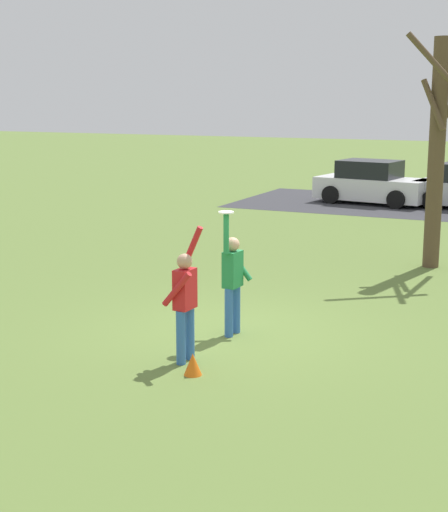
# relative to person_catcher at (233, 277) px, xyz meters

# --- Properties ---
(ground_plane) EXTENTS (120.00, 120.00, 0.00)m
(ground_plane) POSITION_rel_person_catcher_xyz_m (-0.12, 0.09, -0.98)
(ground_plane) COLOR olive
(person_catcher) EXTENTS (0.49, 0.55, 2.08)m
(person_catcher) POSITION_rel_person_catcher_xyz_m (0.00, 0.00, 0.00)
(person_catcher) COLOR #3366B7
(person_catcher) RESTS_ON ground_plane
(person_defender) EXTENTS (0.49, 0.56, 2.04)m
(person_defender) POSITION_rel_person_catcher_xyz_m (-0.09, -1.51, -0.00)
(person_defender) COLOR #3366B7
(person_defender) RESTS_ON ground_plane
(frisbee_disc) EXTENTS (0.25, 0.25, 0.02)m
(frisbee_disc) POSITION_rel_person_catcher_xyz_m (-0.01, -0.22, 1.11)
(frisbee_disc) COLOR white
(frisbee_disc) RESTS_ON person_catcher
(parked_car_white) EXTENTS (4.32, 2.50, 1.59)m
(parked_car_white) POSITION_rel_person_catcher_xyz_m (-1.95, 16.99, -0.25)
(parked_car_white) COLOR white
(parked_car_white) RESTS_ON ground_plane
(bare_tree_tall) EXTENTS (1.66, 1.98, 5.94)m
(bare_tree_tall) POSITION_rel_person_catcher_xyz_m (2.10, 6.74, 1.90)
(bare_tree_tall) COLOR brown
(bare_tree_tall) RESTS_ON ground_plane
(field_cone_orange) EXTENTS (0.26, 0.26, 0.32)m
(field_cone_orange) POSITION_rel_person_catcher_xyz_m (0.27, -1.98, -0.82)
(field_cone_orange) COLOR orange
(field_cone_orange) RESTS_ON ground_plane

